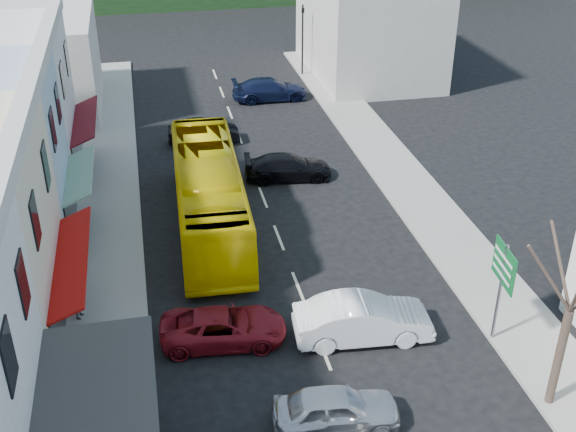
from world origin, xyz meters
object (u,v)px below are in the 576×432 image
at_px(car_red, 223,325).
at_px(street_tree, 570,311).
at_px(traffic_signal, 302,41).
at_px(car_white, 363,322).
at_px(bus, 209,197).
at_px(pedestrian_left, 77,298).
at_px(car_silver, 336,408).
at_px(direction_sign, 499,294).

xyz_separation_m(car_red, street_tree, (9.80, -5.36, 3.02)).
bearing_deg(traffic_signal, car_white, 56.83).
xyz_separation_m(bus, car_white, (4.45, -9.24, -0.85)).
bearing_deg(traffic_signal, car_red, 47.45).
bearing_deg(traffic_signal, pedestrian_left, 36.85).
xyz_separation_m(car_silver, car_white, (2.07, 3.96, 0.00)).
height_order(bus, street_tree, street_tree).
distance_m(car_white, car_red, 5.00).
distance_m(car_red, pedestrian_left, 5.66).
bearing_deg(bus, street_tree, -53.77).
height_order(car_red, pedestrian_left, pedestrian_left).
bearing_deg(car_red, street_tree, -112.80).
relative_size(car_white, car_red, 0.96).
height_order(pedestrian_left, traffic_signal, traffic_signal).
distance_m(car_silver, pedestrian_left, 10.74).
relative_size(direction_sign, traffic_signal, 0.79).
bearing_deg(car_white, car_red, 84.80).
distance_m(car_silver, car_red, 5.59).
xyz_separation_m(bus, pedestrian_left, (-5.61, -6.03, -0.55)).
bearing_deg(car_red, car_silver, -143.39).
bearing_deg(traffic_signal, car_silver, 54.45).
distance_m(bus, car_white, 10.29).
distance_m(bus, car_red, 8.46).
xyz_separation_m(car_white, pedestrian_left, (-10.06, 3.21, 0.30)).
bearing_deg(traffic_signal, direction_sign, 65.48).
height_order(car_white, direction_sign, direction_sign).
bearing_deg(car_silver, pedestrian_left, 53.55).
bearing_deg(traffic_signal, street_tree, 66.03).
distance_m(car_white, traffic_signal, 30.38).
relative_size(bus, car_white, 2.64).
height_order(car_silver, traffic_signal, traffic_signal).
relative_size(bus, pedestrian_left, 6.82).
bearing_deg(car_silver, car_white, -22.15).
bearing_deg(pedestrian_left, car_silver, -114.34).
bearing_deg(direction_sign, car_red, 173.85).
xyz_separation_m(car_white, traffic_signal, (4.66, 29.96, 1.86)).
bearing_deg(street_tree, bus, 124.13).
relative_size(car_red, direction_sign, 1.14).
relative_size(car_white, direction_sign, 1.09).
height_order(car_white, street_tree, street_tree).
height_order(direction_sign, street_tree, street_tree).
distance_m(bus, pedestrian_left, 8.26).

